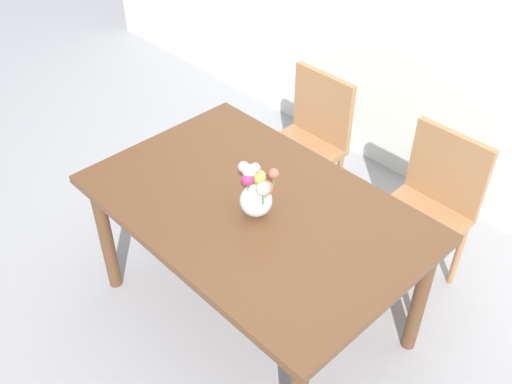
% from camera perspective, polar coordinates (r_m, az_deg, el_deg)
% --- Properties ---
extents(ground_plane, '(12.00, 12.00, 0.00)m').
position_cam_1_polar(ground_plane, '(3.15, -0.16, -11.68)').
color(ground_plane, '#939399').
extents(dining_table, '(1.52, 1.00, 0.75)m').
position_cam_1_polar(dining_table, '(2.67, -0.18, -2.68)').
color(dining_table, brown).
rests_on(dining_table, ground_plane).
extents(chair_left, '(0.42, 0.42, 0.90)m').
position_cam_1_polar(chair_left, '(3.47, 5.16, 5.34)').
color(chair_left, '#9E7047').
rests_on(chair_left, ground_plane).
extents(chair_right, '(0.42, 0.42, 0.90)m').
position_cam_1_polar(chair_right, '(3.10, 16.64, -1.11)').
color(chair_right, '#9E7047').
rests_on(chair_right, ground_plane).
extents(flower_vase, '(0.21, 0.18, 0.26)m').
position_cam_1_polar(flower_vase, '(2.49, 0.05, -0.16)').
color(flower_vase, silver).
rests_on(flower_vase, dining_table).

